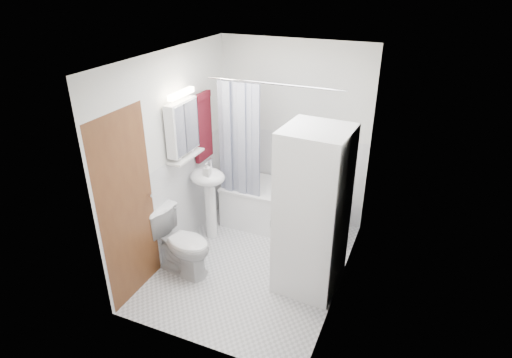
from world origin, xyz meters
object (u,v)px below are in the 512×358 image
at_px(toilet, 181,242).
at_px(washer_dryer, 312,212).
at_px(bathtub, 279,205).
at_px(sink, 209,188).

bearing_deg(toilet, washer_dryer, -67.38).
xyz_separation_m(bathtub, sink, (-0.72, -0.58, 0.40)).
height_order(sink, washer_dryer, washer_dryer).
relative_size(bathtub, toilet, 1.92).
bearing_deg(sink, washer_dryer, -15.92).
relative_size(sink, washer_dryer, 0.58).
distance_m(bathtub, washer_dryer, 1.36).
bearing_deg(washer_dryer, toilet, -162.58).
relative_size(washer_dryer, toilet, 2.39).
distance_m(bathtub, toilet, 1.49).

